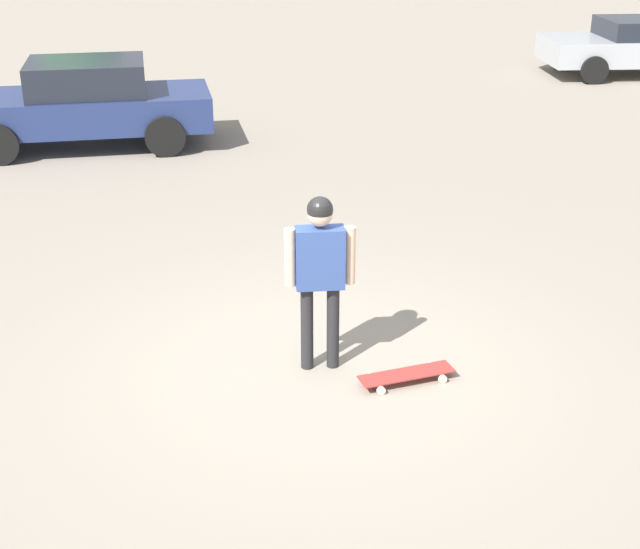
% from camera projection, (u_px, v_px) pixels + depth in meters
% --- Properties ---
extents(ground_plane, '(220.00, 220.00, 0.00)m').
position_uv_depth(ground_plane, '(320.00, 366.00, 8.16)').
color(ground_plane, gray).
extents(person, '(0.40, 0.53, 1.63)m').
position_uv_depth(person, '(320.00, 263.00, 7.75)').
color(person, '#262628').
rests_on(person, ground_plane).
extents(skateboard, '(0.50, 0.89, 0.09)m').
position_uv_depth(skateboard, '(407.00, 375.00, 7.87)').
color(skateboard, '#A5332D').
rests_on(skateboard, ground_plane).
extents(car_parked_near, '(3.56, 4.53, 1.44)m').
position_uv_depth(car_parked_near, '(84.00, 103.00, 14.89)').
color(car_parked_near, navy).
rests_on(car_parked_near, ground_plane).
extents(car_parked_far, '(4.06, 4.59, 1.29)m').
position_uv_depth(car_parked_far, '(639.00, 45.00, 20.73)').
color(car_parked_far, '#ADB2B7').
rests_on(car_parked_far, ground_plane).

